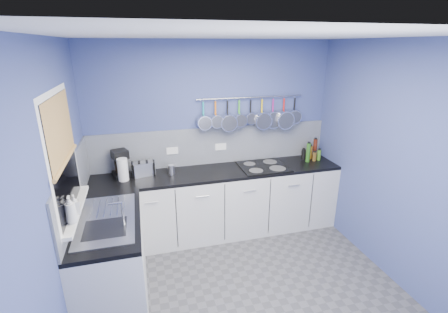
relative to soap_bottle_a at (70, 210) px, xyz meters
name	(u,v)px	position (x,y,z in m)	size (l,w,h in m)	color
floor	(247,294)	(1.53, -0.04, -1.18)	(3.20, 3.00, 0.02)	#47474C
ceiling	(255,34)	(1.53, -0.04, 1.34)	(3.20, 3.00, 0.02)	white
wall_back	(213,138)	(1.53, 1.47, 0.08)	(3.20, 0.02, 2.50)	#3A4680
wall_front	(357,307)	(1.53, -1.55, 0.08)	(3.20, 0.02, 2.50)	#3A4680
wall_left	(57,204)	(-0.08, -0.04, 0.08)	(0.02, 3.00, 2.50)	#3A4680
wall_right	(398,166)	(3.14, -0.04, 0.08)	(0.02, 3.00, 2.50)	#3A4680
backsplash_back	(213,146)	(1.53, 1.45, -0.02)	(3.20, 0.02, 0.50)	#9398A6
backsplash_left	(75,185)	(-0.06, 0.56, -0.02)	(0.02, 1.80, 0.50)	#9398A6
cabinet_run_back	(219,203)	(1.53, 1.16, -0.74)	(3.20, 0.60, 0.86)	silver
worktop_back	(219,172)	(1.53, 1.16, -0.29)	(3.20, 0.60, 0.04)	black
cabinet_run_left	(113,261)	(0.23, 0.26, -0.74)	(0.60, 1.20, 0.86)	silver
worktop_left	(107,221)	(0.23, 0.26, -0.29)	(0.60, 1.20, 0.04)	black
window_frame	(63,156)	(-0.05, 0.26, 0.38)	(0.01, 1.00, 1.10)	white
window_glass	(64,155)	(-0.04, 0.26, 0.38)	(0.01, 0.90, 1.00)	black
bamboo_blind	(60,129)	(-0.03, 0.26, 0.61)	(0.01, 0.90, 0.55)	tan
window_sill	(76,210)	(-0.02, 0.26, -0.13)	(0.10, 0.98, 0.03)	white
sink_unit	(107,219)	(0.23, 0.26, -0.27)	(0.50, 0.95, 0.01)	silver
mixer_tap	(123,214)	(0.39, 0.08, -0.14)	(0.12, 0.08, 0.26)	silver
socket_left	(172,151)	(0.98, 1.44, -0.04)	(0.15, 0.01, 0.09)	white
socket_right	(221,147)	(1.63, 1.44, -0.04)	(0.15, 0.01, 0.09)	white
pot_rail	(251,97)	(2.03, 1.41, 0.61)	(0.02, 0.02, 1.45)	silver
soap_bottle_a	(70,210)	(0.00, 0.00, 0.00)	(0.09, 0.09, 0.24)	white
soap_bottle_b	(74,204)	(0.00, 0.16, -0.03)	(0.08, 0.08, 0.17)	white
paper_towel	(123,170)	(0.36, 1.16, -0.13)	(0.12, 0.12, 0.27)	white
coffee_maker	(121,164)	(0.34, 1.29, -0.10)	(0.19, 0.21, 0.33)	black
toaster	(143,169)	(0.60, 1.26, -0.19)	(0.26, 0.15, 0.17)	silver
canister	(171,170)	(0.93, 1.20, -0.21)	(0.09, 0.09, 0.12)	silver
hob	(263,166)	(2.13, 1.14, -0.26)	(0.62, 0.54, 0.01)	black
pan_0	(203,114)	(1.40, 1.40, 0.42)	(0.18, 0.13, 0.37)	silver
pan_1	(216,113)	(1.55, 1.40, 0.43)	(0.17, 0.12, 0.36)	silver
pan_2	(227,115)	(1.71, 1.40, 0.40)	(0.23, 0.13, 0.42)	silver
pan_3	(239,112)	(1.87, 1.40, 0.43)	(0.18, 0.12, 0.37)	silver
pan_4	(251,111)	(2.03, 1.40, 0.43)	(0.16, 0.08, 0.35)	silver
pan_5	(262,113)	(2.19, 1.40, 0.40)	(0.24, 0.12, 0.43)	silver
pan_6	(273,113)	(2.35, 1.40, 0.40)	(0.24, 0.08, 0.43)	silver
pan_7	(284,112)	(2.51, 1.40, 0.39)	(0.25, 0.13, 0.44)	silver
pan_8	(294,110)	(2.67, 1.40, 0.42)	(0.19, 0.07, 0.38)	silver
condiment_0	(315,149)	(2.97, 1.28, -0.13)	(0.06, 0.06, 0.28)	#4C190C
condiment_1	(310,152)	(2.89, 1.28, -0.18)	(0.07, 0.07, 0.19)	#8C5914
condiment_2	(303,154)	(2.79, 1.27, -0.20)	(0.06, 0.06, 0.14)	black
condiment_3	(319,155)	(2.98, 1.19, -0.20)	(0.05, 0.05, 0.15)	#3F721E
condiment_4	(314,157)	(2.91, 1.18, -0.21)	(0.05, 0.05, 0.12)	brown
condiment_5	(308,153)	(2.80, 1.17, -0.14)	(0.06, 0.06, 0.26)	#265919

